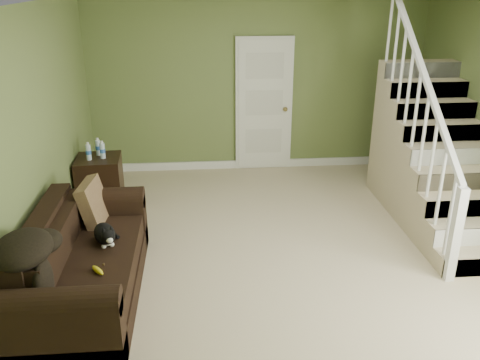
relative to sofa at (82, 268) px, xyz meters
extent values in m
cube|color=tan|center=(2.02, 0.62, -0.32)|extent=(5.00, 5.50, 0.01)
cube|color=white|center=(2.02, 0.62, 2.28)|extent=(5.00, 5.50, 0.01)
cube|color=olive|center=(2.02, 3.37, 0.98)|extent=(5.00, 0.04, 2.60)
cube|color=olive|center=(2.02, -2.13, 0.98)|extent=(5.00, 0.04, 2.60)
cube|color=olive|center=(-0.48, 0.62, 0.98)|extent=(0.04, 5.50, 2.60)
cube|color=white|center=(2.02, 3.34, -0.26)|extent=(5.00, 0.04, 0.12)
cube|color=white|center=(-0.45, 0.62, -0.26)|extent=(0.04, 5.50, 0.12)
cube|color=white|center=(2.12, 3.34, 0.69)|extent=(0.86, 0.05, 2.02)
cube|color=white|center=(2.12, 3.32, 0.68)|extent=(0.78, 0.04, 1.96)
sphere|color=olive|center=(2.44, 3.27, 0.63)|extent=(0.07, 0.07, 0.07)
cylinder|color=white|center=(3.57, 0.16, 0.33)|extent=(0.04, 0.04, 0.90)
cube|color=tan|center=(4.02, 0.43, -0.12)|extent=(1.00, 0.27, 0.40)
cylinder|color=white|center=(3.57, 0.43, 0.53)|extent=(0.04, 0.04, 0.90)
cube|color=tan|center=(4.02, 0.70, -0.02)|extent=(1.00, 0.27, 0.60)
cylinder|color=white|center=(3.57, 0.70, 0.73)|extent=(0.04, 0.04, 0.90)
cube|color=tan|center=(4.02, 0.97, 0.08)|extent=(1.00, 0.27, 0.80)
cylinder|color=white|center=(3.57, 0.97, 0.93)|extent=(0.04, 0.04, 0.90)
cube|color=tan|center=(4.02, 1.24, 0.18)|extent=(1.00, 0.27, 1.00)
cylinder|color=white|center=(3.57, 1.24, 1.13)|extent=(0.04, 0.04, 0.90)
cube|color=tan|center=(4.02, 1.51, 0.28)|extent=(1.00, 0.27, 1.20)
cylinder|color=white|center=(3.57, 1.51, 1.33)|extent=(0.04, 0.04, 0.90)
cube|color=tan|center=(4.02, 1.78, 0.38)|extent=(1.00, 0.27, 1.40)
cylinder|color=white|center=(3.57, 1.78, 1.53)|extent=(0.04, 0.04, 0.90)
cube|color=tan|center=(4.02, 2.05, 0.48)|extent=(1.00, 0.27, 1.60)
cylinder|color=white|center=(3.57, 2.05, 1.73)|extent=(0.04, 0.04, 0.90)
cube|color=tan|center=(4.02, 2.32, 0.58)|extent=(1.00, 0.27, 1.80)
cylinder|color=white|center=(3.57, 2.32, 1.93)|extent=(0.04, 0.04, 0.90)
cube|color=white|center=(3.57, 0.00, 0.18)|extent=(0.09, 0.09, 1.00)
cube|color=white|center=(3.57, 1.24, 1.58)|extent=(0.06, 2.46, 1.84)
cube|color=black|center=(0.05, 0.00, -0.20)|extent=(0.92, 2.13, 0.24)
cube|color=black|center=(0.14, 0.00, 0.03)|extent=(0.70, 1.60, 0.21)
cube|color=black|center=(0.05, -0.94, -0.02)|extent=(0.92, 0.24, 0.60)
cube|color=black|center=(0.05, 0.94, -0.02)|extent=(0.92, 0.24, 0.60)
cylinder|color=black|center=(0.05, -0.94, 0.28)|extent=(0.92, 0.24, 0.24)
cylinder|color=black|center=(0.05, 0.94, 0.28)|extent=(0.92, 0.24, 0.24)
cube|color=black|center=(-0.32, 0.00, 0.22)|extent=(0.19, 1.64, 0.61)
cube|color=black|center=(-0.17, 0.00, 0.29)|extent=(0.14, 1.59, 0.34)
cube|color=black|center=(-0.18, 2.10, 0.01)|extent=(0.58, 0.58, 0.67)
cylinder|color=silver|center=(-0.27, 2.03, 0.44)|extent=(0.06, 0.06, 0.20)
cylinder|color=blue|center=(-0.27, 2.03, 0.44)|extent=(0.07, 0.07, 0.05)
cylinder|color=white|center=(-0.27, 2.03, 0.56)|extent=(0.03, 0.03, 0.03)
cylinder|color=silver|center=(-0.11, 2.08, 0.44)|extent=(0.06, 0.06, 0.20)
cylinder|color=blue|center=(-0.11, 2.08, 0.44)|extent=(0.07, 0.07, 0.05)
cylinder|color=white|center=(-0.11, 2.08, 0.56)|extent=(0.03, 0.03, 0.03)
cylinder|color=silver|center=(-0.18, 2.21, 0.44)|extent=(0.06, 0.06, 0.20)
cylinder|color=blue|center=(-0.18, 2.21, 0.44)|extent=(0.07, 0.07, 0.05)
cylinder|color=white|center=(-0.18, 2.21, 0.56)|extent=(0.03, 0.03, 0.03)
ellipsoid|color=black|center=(0.19, 0.23, 0.23)|extent=(0.30, 0.39, 0.18)
ellipsoid|color=white|center=(0.19, 0.15, 0.19)|extent=(0.15, 0.17, 0.09)
sphere|color=black|center=(0.19, 0.05, 0.29)|extent=(0.16, 0.16, 0.12)
ellipsoid|color=white|center=(0.19, 0.00, 0.27)|extent=(0.08, 0.07, 0.06)
cone|color=black|center=(0.16, 0.06, 0.35)|extent=(0.06, 0.06, 0.06)
cone|color=black|center=(0.23, 0.06, 0.35)|extent=(0.06, 0.06, 0.06)
cylinder|color=black|center=(0.28, 0.36, 0.16)|extent=(0.18, 0.23, 0.03)
ellipsoid|color=yellow|center=(0.21, -0.31, 0.16)|extent=(0.15, 0.17, 0.05)
cube|color=#4B2F1E|center=(0.02, 0.72, 0.32)|extent=(0.28, 0.51, 0.51)
ellipsoid|color=black|center=(-0.27, -0.59, 0.55)|extent=(0.47, 0.60, 0.24)
camera|label=1|loc=(1.12, -4.16, 2.52)|focal=38.00mm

